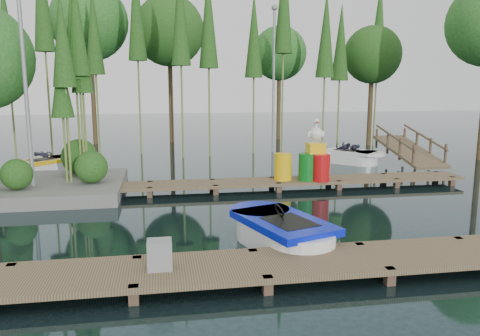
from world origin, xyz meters
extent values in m
plane|color=#1B3033|center=(0.00, 0.00, 0.00)|extent=(90.00, 90.00, 0.00)
cube|color=brown|center=(0.00, -4.50, 0.25)|extent=(18.00, 1.50, 0.10)
cube|color=#4E3B2A|center=(-4.30, -3.87, 0.05)|extent=(0.16, 0.16, 0.50)
cube|color=#4E3B2A|center=(-2.15, -5.13, 0.05)|extent=(0.16, 0.16, 0.50)
cube|color=#4E3B2A|center=(-2.15, -3.87, 0.05)|extent=(0.16, 0.16, 0.50)
cube|color=#4E3B2A|center=(0.00, -5.13, 0.05)|extent=(0.16, 0.16, 0.50)
cube|color=#4E3B2A|center=(0.00, -3.87, 0.05)|extent=(0.16, 0.16, 0.50)
cube|color=#4E3B2A|center=(2.15, -5.13, 0.05)|extent=(0.16, 0.16, 0.50)
cube|color=#4E3B2A|center=(2.15, -3.87, 0.05)|extent=(0.16, 0.16, 0.50)
cube|color=#4E3B2A|center=(4.30, -3.87, 0.05)|extent=(0.16, 0.16, 0.50)
cube|color=brown|center=(1.00, 2.50, 0.25)|extent=(15.00, 1.20, 0.10)
cube|color=#4E3B2A|center=(-6.10, 2.02, 0.05)|extent=(0.16, 0.16, 0.50)
cube|color=#4E3B2A|center=(-6.10, 2.98, 0.05)|extent=(0.16, 0.16, 0.50)
cube|color=#4E3B2A|center=(-4.07, 2.02, 0.05)|extent=(0.16, 0.16, 0.50)
cube|color=#4E3B2A|center=(-4.07, 2.98, 0.05)|extent=(0.16, 0.16, 0.50)
cube|color=#4E3B2A|center=(-2.04, 2.02, 0.05)|extent=(0.16, 0.16, 0.50)
cube|color=#4E3B2A|center=(-2.04, 2.98, 0.05)|extent=(0.16, 0.16, 0.50)
cube|color=#4E3B2A|center=(-0.01, 2.02, 0.05)|extent=(0.16, 0.16, 0.50)
cube|color=#4E3B2A|center=(-0.01, 2.98, 0.05)|extent=(0.16, 0.16, 0.50)
cube|color=#4E3B2A|center=(2.01, 2.02, 0.05)|extent=(0.16, 0.16, 0.50)
cube|color=#4E3B2A|center=(2.01, 2.98, 0.05)|extent=(0.16, 0.16, 0.50)
cube|color=#4E3B2A|center=(4.04, 2.02, 0.05)|extent=(0.16, 0.16, 0.50)
cube|color=#4E3B2A|center=(4.04, 2.98, 0.05)|extent=(0.16, 0.16, 0.50)
cube|color=#4E3B2A|center=(6.07, 2.02, 0.05)|extent=(0.16, 0.16, 0.50)
cube|color=#4E3B2A|center=(6.07, 2.98, 0.05)|extent=(0.16, 0.16, 0.50)
cube|color=#4E3B2A|center=(8.10, 2.02, 0.05)|extent=(0.16, 0.16, 0.50)
cube|color=#4E3B2A|center=(8.10, 2.98, 0.05)|extent=(0.16, 0.16, 0.50)
cube|color=slate|center=(-6.00, 3.00, 0.18)|extent=(6.20, 4.20, 0.42)
sphere|color=#27581B|center=(-5.80, 2.00, 0.84)|extent=(0.90, 0.90, 0.90)
sphere|color=#27581B|center=(-4.40, 4.20, 0.99)|extent=(1.20, 1.20, 1.20)
sphere|color=#27581B|center=(-3.80, 2.60, 0.89)|extent=(1.00, 1.00, 1.00)
cylinder|color=olive|center=(-4.25, 3.56, 2.97)|extent=(0.07, 0.07, 5.93)
cone|color=#27581B|center=(-4.25, 3.56, 5.04)|extent=(0.70, 0.70, 2.97)
cylinder|color=olive|center=(-4.57, 3.40, 2.83)|extent=(0.07, 0.07, 5.66)
cone|color=#27581B|center=(-4.57, 3.40, 4.81)|extent=(0.70, 0.70, 2.83)
cylinder|color=olive|center=(-4.07, 3.59, 2.61)|extent=(0.07, 0.07, 5.22)
cone|color=#27581B|center=(-4.07, 3.59, 4.44)|extent=(0.70, 0.70, 2.61)
cylinder|color=olive|center=(-4.44, 2.78, 2.76)|extent=(0.07, 0.07, 5.53)
cone|color=#27581B|center=(-4.44, 2.78, 4.70)|extent=(0.70, 0.70, 2.76)
cylinder|color=olive|center=(-4.59, 2.90, 2.01)|extent=(0.07, 0.07, 4.01)
cone|color=#27581B|center=(-4.59, 2.90, 3.41)|extent=(0.70, 0.70, 2.01)
cylinder|color=olive|center=(-4.13, 3.45, 3.05)|extent=(0.07, 0.07, 6.11)
cone|color=#27581B|center=(-4.13, 3.45, 5.19)|extent=(0.70, 0.70, 3.05)
cylinder|color=#4C3920|center=(9.99, 12.65, 2.51)|extent=(0.26, 0.26, 5.02)
sphere|color=#27581B|center=(9.99, 12.65, 5.02)|extent=(3.16, 3.16, 3.16)
cylinder|color=#4C3920|center=(5.74, 16.70, 2.65)|extent=(0.26, 0.26, 5.31)
sphere|color=#2F7128|center=(5.74, 16.70, 5.31)|extent=(3.34, 3.34, 3.34)
cylinder|color=#4C3920|center=(-1.00, 16.03, 3.23)|extent=(0.26, 0.26, 6.46)
sphere|color=#27581B|center=(-1.00, 16.03, 6.46)|extent=(4.06, 4.06, 4.06)
cylinder|color=#4C3920|center=(-5.41, 16.00, 3.43)|extent=(0.26, 0.26, 6.85)
sphere|color=#2F7128|center=(-5.41, 16.00, 6.85)|extent=(4.31, 4.31, 4.31)
cylinder|color=olive|center=(-8.16, 10.23, 3.74)|extent=(0.09, 0.09, 7.48)
cone|color=#27581B|center=(-8.16, 10.23, 5.83)|extent=(0.90, 0.90, 4.11)
cylinder|color=olive|center=(-6.71, 10.82, 4.83)|extent=(0.09, 0.09, 9.66)
cylinder|color=olive|center=(-4.68, 11.83, 3.85)|extent=(0.09, 0.09, 7.69)
cone|color=#27581B|center=(-4.68, 11.83, 6.00)|extent=(0.90, 0.90, 4.23)
cylinder|color=olive|center=(-2.63, 11.48, 4.49)|extent=(0.09, 0.09, 8.99)
cone|color=#27581B|center=(-2.63, 11.48, 7.01)|extent=(0.90, 0.90, 4.94)
cylinder|color=olive|center=(-0.63, 9.87, 4.22)|extent=(0.09, 0.09, 8.44)
cone|color=#27581B|center=(-0.63, 9.87, 6.58)|extent=(0.90, 0.90, 4.64)
cylinder|color=olive|center=(0.65, 10.00, 4.11)|extent=(0.09, 0.09, 8.22)
cone|color=#27581B|center=(0.65, 10.00, 6.41)|extent=(0.90, 0.90, 4.52)
cylinder|color=olive|center=(2.96, 10.87, 3.70)|extent=(0.09, 0.09, 7.41)
cone|color=#27581B|center=(2.96, 10.87, 5.78)|extent=(0.90, 0.90, 4.07)
cylinder|color=olive|center=(4.49, 11.10, 4.89)|extent=(0.09, 0.09, 9.77)
cylinder|color=olive|center=(6.24, 9.83, 3.70)|extent=(0.09, 0.09, 7.40)
cone|color=#27581B|center=(6.24, 9.83, 5.77)|extent=(0.90, 0.90, 4.07)
cylinder|color=olive|center=(7.63, 11.42, 3.57)|extent=(0.09, 0.09, 7.14)
cone|color=#27581B|center=(7.63, 11.42, 5.57)|extent=(0.90, 0.90, 3.93)
cylinder|color=olive|center=(10.17, 12.43, 4.31)|extent=(0.09, 0.09, 8.61)
cone|color=#27581B|center=(10.17, 12.43, 6.72)|extent=(0.90, 0.90, 4.74)
cylinder|color=gray|center=(-5.50, 2.50, 3.50)|extent=(0.12, 0.12, 7.00)
cylinder|color=gray|center=(4.00, 11.00, 3.50)|extent=(0.12, 0.12, 7.00)
sphere|color=gray|center=(4.00, 11.00, 7.10)|extent=(0.30, 0.30, 0.30)
cube|color=brown|center=(9.00, 6.50, 0.55)|extent=(1.50, 3.94, 0.95)
cube|color=#4E3B2A|center=(8.30, 4.90, 0.59)|extent=(0.08, 0.08, 0.90)
cube|color=#4E3B2A|center=(8.30, 6.00, 0.70)|extent=(0.08, 0.08, 0.90)
cube|color=#4E3B2A|center=(8.30, 7.10, 0.81)|extent=(0.08, 0.08, 0.90)
cube|color=#4E3B2A|center=(8.30, 8.20, 0.92)|extent=(0.08, 0.08, 0.90)
cube|color=brown|center=(8.30, 6.50, 1.15)|extent=(0.06, 3.54, 0.83)
cube|color=#4E3B2A|center=(9.70, 4.90, 0.59)|extent=(0.08, 0.08, 0.90)
cube|color=#4E3B2A|center=(9.70, 6.00, 0.70)|extent=(0.08, 0.08, 0.90)
cube|color=#4E3B2A|center=(9.70, 7.10, 0.81)|extent=(0.08, 0.08, 0.90)
cube|color=#4E3B2A|center=(9.70, 8.20, 0.92)|extent=(0.08, 0.08, 0.90)
cube|color=brown|center=(9.70, 6.50, 1.15)|extent=(0.06, 3.54, 0.83)
cube|color=white|center=(0.82, -3.03, 0.22)|extent=(1.69, 1.69, 0.61)
cylinder|color=white|center=(0.61, -2.39, 0.22)|extent=(1.68, 1.68, 0.61)
cylinder|color=white|center=(1.03, -3.66, 0.22)|extent=(1.68, 1.68, 0.61)
cube|color=#0717C0|center=(0.82, -3.03, 0.55)|extent=(2.02, 2.63, 0.16)
cylinder|color=#0717C0|center=(0.51, -2.10, 0.55)|extent=(1.72, 1.72, 0.16)
cube|color=black|center=(0.89, -3.24, 0.60)|extent=(1.13, 1.30, 0.07)
torus|color=black|center=(0.77, -2.87, 0.78)|extent=(0.25, 0.34, 0.29)
cube|color=white|center=(-6.09, 6.81, 0.20)|extent=(1.66, 1.66, 0.54)
cylinder|color=white|center=(-5.67, 7.23, 0.20)|extent=(1.66, 1.66, 0.54)
cylinder|color=white|center=(-6.51, 6.40, 0.20)|extent=(1.66, 1.66, 0.54)
cube|color=yellow|center=(-6.09, 6.81, 0.49)|extent=(2.29, 2.28, 0.14)
cylinder|color=yellow|center=(-5.48, 7.42, 0.49)|extent=(1.69, 1.69, 0.14)
cube|color=black|center=(-6.23, 6.68, 0.53)|extent=(1.20, 1.20, 0.06)
torus|color=black|center=(-5.99, 6.92, 0.68)|extent=(0.29, 0.29, 0.26)
imported|color=#1E1E2D|center=(-6.27, 6.64, 0.77)|extent=(0.52, 0.52, 0.95)
cube|color=white|center=(6.51, 6.96, 0.20)|extent=(1.71, 1.71, 0.55)
cylinder|color=white|center=(6.92, 6.51, 0.20)|extent=(1.71, 1.71, 0.55)
cylinder|color=white|center=(6.10, 7.41, 0.20)|extent=(1.71, 1.71, 0.55)
cube|color=white|center=(6.51, 6.96, 0.50)|extent=(2.33, 2.39, 0.14)
cylinder|color=white|center=(7.10, 6.31, 0.50)|extent=(1.74, 1.74, 0.14)
cube|color=black|center=(6.37, 7.11, 0.55)|extent=(1.22, 1.24, 0.06)
torus|color=black|center=(6.61, 6.85, 0.70)|extent=(0.30, 0.31, 0.27)
imported|color=#1E1E2D|center=(6.34, 7.15, 0.75)|extent=(0.49, 0.50, 0.91)
imported|color=#1E1E2D|center=(6.83, 7.12, 0.69)|extent=(0.38, 0.39, 0.68)
cube|color=gray|center=(-1.74, -4.50, 0.55)|extent=(0.41, 0.35, 0.51)
cylinder|color=yellow|center=(2.27, 2.50, 0.74)|extent=(0.58, 0.58, 0.88)
cylinder|color=#0B6819|center=(3.05, 2.30, 0.74)|extent=(0.59, 0.59, 0.88)
cylinder|color=white|center=(3.63, 2.60, 0.74)|extent=(0.59, 0.59, 0.88)
cylinder|color=red|center=(3.44, 2.11, 0.74)|extent=(0.59, 0.59, 0.88)
cube|color=yellow|center=(3.34, 2.40, 1.35)|extent=(0.54, 0.54, 0.34)
sphere|color=white|center=(3.34, 2.40, 1.81)|extent=(0.43, 0.43, 0.43)
cylinder|color=white|center=(3.34, 2.40, 2.06)|extent=(0.10, 0.10, 0.29)
sphere|color=white|center=(3.34, 2.40, 2.22)|extent=(0.20, 0.20, 0.20)
cone|color=#FF5E0D|center=(3.34, 2.20, 2.20)|extent=(0.10, 0.29, 0.10)
cube|color=white|center=(3.34, 2.40, 1.81)|extent=(0.54, 0.06, 0.18)
cylinder|color=gray|center=(3.69, 2.50, 0.57)|extent=(0.09, 0.09, 0.54)
sphere|color=white|center=(3.69, 2.50, 0.93)|extent=(0.18, 0.18, 0.18)
cube|color=gray|center=(3.69, 2.50, 0.93)|extent=(0.45, 0.04, 0.04)
cone|color=#FF5E0D|center=(3.69, 2.39, 0.93)|extent=(0.04, 0.09, 0.04)
camera|label=1|loc=(-1.66, -12.16, 3.39)|focal=35.00mm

